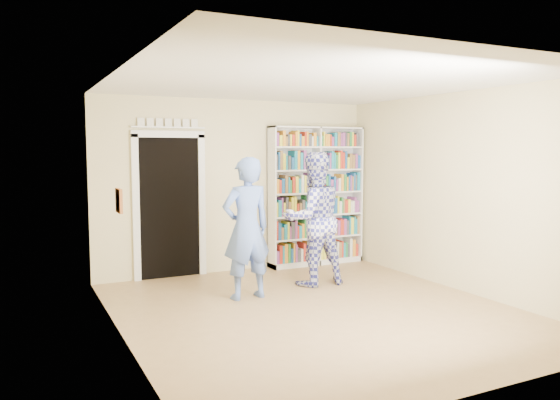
% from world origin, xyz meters
% --- Properties ---
extents(floor, '(5.00, 5.00, 0.00)m').
position_xyz_m(floor, '(0.00, 0.00, 0.00)').
color(floor, '#967349').
rests_on(floor, ground).
extents(ceiling, '(5.00, 5.00, 0.00)m').
position_xyz_m(ceiling, '(0.00, 0.00, 2.70)').
color(ceiling, white).
rests_on(ceiling, wall_back).
extents(wall_back, '(4.50, 0.00, 4.50)m').
position_xyz_m(wall_back, '(0.00, 2.50, 1.35)').
color(wall_back, beige).
rests_on(wall_back, floor).
extents(wall_left, '(0.00, 5.00, 5.00)m').
position_xyz_m(wall_left, '(-2.25, 0.00, 1.35)').
color(wall_left, beige).
rests_on(wall_left, floor).
extents(wall_right, '(0.00, 5.00, 5.00)m').
position_xyz_m(wall_right, '(2.25, 0.00, 1.35)').
color(wall_right, beige).
rests_on(wall_right, floor).
extents(bookshelf, '(1.67, 0.31, 2.30)m').
position_xyz_m(bookshelf, '(1.35, 2.34, 1.16)').
color(bookshelf, white).
rests_on(bookshelf, floor).
extents(doorway, '(1.10, 0.08, 2.43)m').
position_xyz_m(doorway, '(-1.10, 2.48, 1.18)').
color(doorway, black).
rests_on(doorway, floor).
extents(wall_art, '(0.03, 0.25, 0.25)m').
position_xyz_m(wall_art, '(-2.23, 0.20, 1.40)').
color(wall_art, brown).
rests_on(wall_art, wall_left).
extents(man_blue, '(0.70, 0.49, 1.83)m').
position_xyz_m(man_blue, '(-0.53, 0.88, 0.92)').
color(man_blue, '#5B7BCB').
rests_on(man_blue, floor).
extents(man_plaid, '(0.94, 0.75, 1.89)m').
position_xyz_m(man_plaid, '(0.61, 1.14, 0.94)').
color(man_plaid, '#303294').
rests_on(man_plaid, floor).
extents(paper_sheet, '(0.19, 0.01, 0.27)m').
position_xyz_m(paper_sheet, '(0.71, 0.96, 0.93)').
color(paper_sheet, white).
rests_on(paper_sheet, man_plaid).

